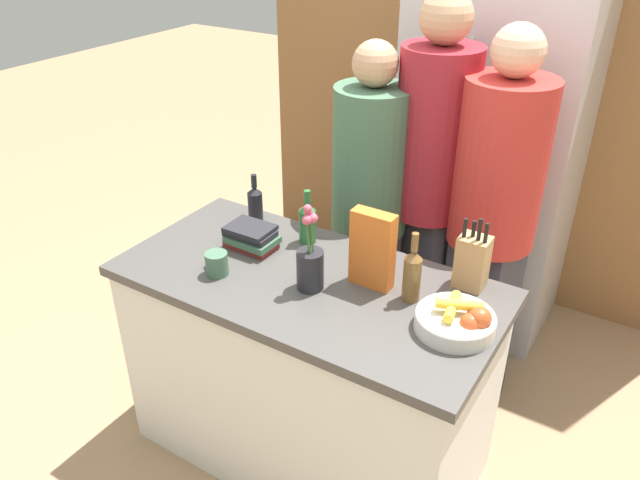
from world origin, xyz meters
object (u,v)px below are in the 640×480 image
(coffee_mug, at_px, (216,263))
(person_in_red_tee, at_px, (493,212))
(person_at_sink, at_px, (369,203))
(knife_block, at_px, (472,261))
(cereal_box, at_px, (372,250))
(bottle_vinegar, at_px, (307,222))
(bottle_wine, at_px, (255,204))
(flower_vase, at_px, (310,264))
(person_in_blue, at_px, (431,180))
(fruit_bowl, at_px, (458,320))
(book_stack, at_px, (251,237))
(bottle_oil, at_px, (412,274))
(refrigerator, at_px, (491,154))

(coffee_mug, xyz_separation_m, person_in_red_tee, (0.75, 0.89, 0.04))
(person_at_sink, bearing_deg, knife_block, -10.57)
(knife_block, bearing_deg, cereal_box, -149.32)
(bottle_vinegar, distance_m, bottle_wine, 0.28)
(flower_vase, bearing_deg, person_in_blue, 82.87)
(fruit_bowl, height_order, book_stack, fruit_bowl)
(knife_block, height_order, person_at_sink, person_at_sink)
(fruit_bowl, distance_m, book_stack, 0.90)
(cereal_box, bearing_deg, bottle_oil, -3.23)
(fruit_bowl, relative_size, person_in_red_tee, 0.15)
(refrigerator, height_order, person_in_blue, refrigerator)
(person_in_blue, bearing_deg, flower_vase, -74.46)
(refrigerator, distance_m, flower_vase, 1.44)
(refrigerator, distance_m, fruit_bowl, 1.43)
(cereal_box, relative_size, bottle_oil, 1.11)
(bottle_oil, relative_size, person_in_blue, 0.14)
(bottle_vinegar, distance_m, person_in_red_tee, 0.78)
(book_stack, relative_size, bottle_wine, 0.95)
(fruit_bowl, xyz_separation_m, person_in_blue, (-0.44, 0.77, 0.10))
(knife_block, height_order, bottle_vinegar, knife_block)
(book_stack, height_order, bottle_oil, bottle_oil)
(cereal_box, distance_m, bottle_vinegar, 0.39)
(person_in_blue, relative_size, person_in_red_tee, 1.05)
(fruit_bowl, distance_m, bottle_wine, 1.05)
(coffee_mug, bearing_deg, bottle_vinegar, 67.78)
(book_stack, distance_m, person_in_blue, 0.85)
(refrigerator, distance_m, bottle_oil, 1.31)
(refrigerator, bearing_deg, person_in_blue, -96.92)
(flower_vase, distance_m, coffee_mug, 0.37)
(fruit_bowl, height_order, cereal_box, cereal_box)
(flower_vase, bearing_deg, refrigerator, 82.96)
(bottle_vinegar, relative_size, person_at_sink, 0.14)
(flower_vase, distance_m, book_stack, 0.38)
(bottle_vinegar, bearing_deg, person_in_blue, 61.81)
(bottle_wine, xyz_separation_m, person_in_blue, (0.58, 0.52, 0.05))
(person_in_red_tee, bearing_deg, coffee_mug, -111.50)
(fruit_bowl, relative_size, bottle_wine, 1.19)
(coffee_mug, distance_m, bottle_wine, 0.43)
(cereal_box, xyz_separation_m, bottle_oil, (0.16, -0.01, -0.04))
(cereal_box, distance_m, bottle_oil, 0.17)
(fruit_bowl, bearing_deg, book_stack, 175.74)
(knife_block, height_order, bottle_wine, knife_block)
(bottle_vinegar, distance_m, person_in_blue, 0.62)
(refrigerator, distance_m, coffee_mug, 1.62)
(bottle_oil, distance_m, person_in_red_tee, 0.66)
(knife_block, xyz_separation_m, bottle_oil, (-0.15, -0.19, 0.00))
(flower_vase, xyz_separation_m, bottle_wine, (-0.47, 0.30, -0.01))
(person_in_red_tee, bearing_deg, refrigerator, 128.29)
(knife_block, distance_m, bottle_wine, 0.95)
(coffee_mug, xyz_separation_m, person_at_sink, (0.22, 0.79, -0.02))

